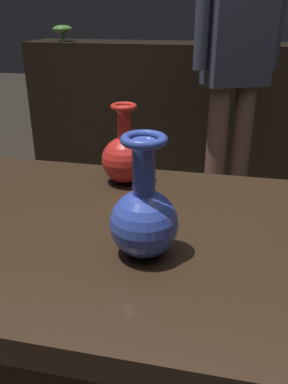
# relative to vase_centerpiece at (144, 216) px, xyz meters

# --- Properties ---
(display_plinth) EXTENTS (1.20, 0.64, 0.80)m
(display_plinth) POSITION_rel_vase_centerpiece_xyz_m (-0.02, 0.08, -0.47)
(display_plinth) COLOR black
(display_plinth) RESTS_ON ground_plane
(back_display_shelf) EXTENTS (2.60, 0.40, 0.99)m
(back_display_shelf) POSITION_rel_vase_centerpiece_xyz_m (-0.02, 2.28, -0.38)
(back_display_shelf) COLOR black
(back_display_shelf) RESTS_ON ground_plane
(vase_centerpiece) EXTENTS (0.12, 0.12, 0.22)m
(vase_centerpiece) POSITION_rel_vase_centerpiece_xyz_m (0.00, 0.00, 0.00)
(vase_centerpiece) COLOR #2D429E
(vase_centerpiece) RESTS_ON display_plinth
(vase_tall_behind) EXTENTS (0.11, 0.11, 0.20)m
(vase_tall_behind) POSITION_rel_vase_centerpiece_xyz_m (-0.11, 0.30, -0.01)
(vase_tall_behind) COLOR red
(vase_tall_behind) RESTS_ON display_plinth
(shelf_vase_far_left) EXTENTS (0.14, 0.14, 0.11)m
(shelf_vase_far_left) POSITION_rel_vase_centerpiece_xyz_m (-1.06, 2.21, 0.19)
(shelf_vase_far_left) COLOR #477A38
(shelf_vase_far_left) RESTS_ON back_display_shelf
(visitor_center_back) EXTENTS (0.42, 0.31, 1.70)m
(visitor_center_back) POSITION_rel_vase_centerpiece_xyz_m (0.14, 1.58, 0.13)
(visitor_center_back) COLOR brown
(visitor_center_back) RESTS_ON ground_plane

